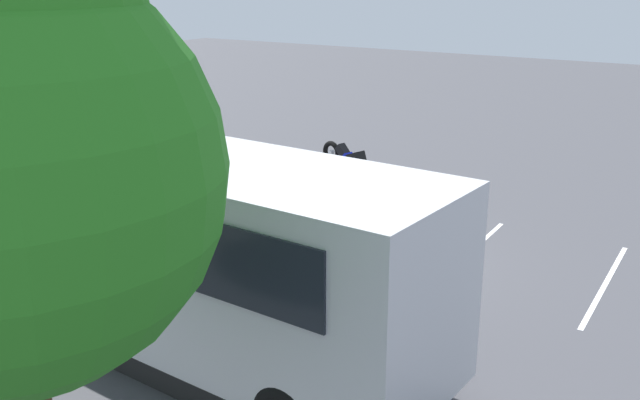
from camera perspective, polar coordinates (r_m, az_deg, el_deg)
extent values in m
plane|color=#424247|center=(15.25, 2.56, -4.79)|extent=(80.00, 80.00, 0.00)
cube|color=silver|center=(11.66, -12.70, -2.62)|extent=(9.96, 2.93, 2.80)
cube|color=black|center=(12.32, -8.49, 1.44)|extent=(8.28, 0.40, 1.01)
cube|color=black|center=(10.74, -17.92, -1.65)|extent=(8.28, 0.40, 1.01)
cube|color=#1959B2|center=(12.67, -8.28, -3.44)|extent=(8.67, 0.41, 0.28)
cube|color=black|center=(12.31, -12.19, -9.75)|extent=(9.16, 2.70, 0.45)
torus|color=black|center=(15.34, -17.87, -3.51)|extent=(1.01, 0.36, 1.00)
torus|color=black|center=(10.97, 4.79, -11.31)|extent=(1.01, 0.36, 1.00)
cylinder|color=#473823|center=(13.39, -0.25, -5.96)|extent=(0.13, 0.13, 0.73)
cube|color=black|center=(13.59, -0.17, -7.43)|extent=(0.12, 0.27, 0.10)
cylinder|color=#473823|center=(13.32, 0.35, -6.09)|extent=(0.13, 0.13, 0.73)
cube|color=black|center=(13.52, 0.43, -7.57)|extent=(0.12, 0.27, 0.10)
cube|color=silver|center=(13.11, 0.05, -3.35)|extent=(0.40, 0.30, 0.61)
cylinder|color=silver|center=(13.21, -0.86, -3.10)|extent=(0.10, 0.10, 0.58)
sphere|color=tan|center=(13.32, -0.85, -4.27)|extent=(0.10, 0.10, 0.09)
cylinder|color=silver|center=(12.99, 0.97, -3.47)|extent=(0.10, 0.10, 0.58)
sphere|color=tan|center=(13.10, 0.97, -4.65)|extent=(0.10, 0.10, 0.09)
sphere|color=tan|center=(12.96, 0.05, -1.56)|extent=(0.23, 0.23, 0.22)
cylinder|color=#473823|center=(13.87, -3.04, -5.01)|extent=(0.13, 0.13, 0.77)
cube|color=black|center=(14.07, -2.93, -6.55)|extent=(0.12, 0.27, 0.10)
cylinder|color=#473823|center=(13.80, -2.46, -5.13)|extent=(0.13, 0.13, 0.77)
cube|color=black|center=(14.00, -2.36, -6.67)|extent=(0.12, 0.27, 0.10)
cube|color=black|center=(13.58, -2.80, -2.31)|extent=(0.41, 0.32, 0.64)
cylinder|color=black|center=(13.69, -3.66, -2.08)|extent=(0.10, 0.10, 0.61)
sphere|color=tan|center=(13.80, -3.64, -3.28)|extent=(0.10, 0.10, 0.09)
cylinder|color=black|center=(13.46, -1.92, -2.40)|extent=(0.10, 0.10, 0.61)
sphere|color=tan|center=(13.57, -1.90, -3.62)|extent=(0.10, 0.10, 0.09)
sphere|color=tan|center=(13.43, -2.82, -0.46)|extent=(0.25, 0.25, 0.23)
cylinder|color=black|center=(14.33, -6.63, -4.34)|extent=(0.13, 0.13, 0.78)
cube|color=black|center=(14.52, -6.48, -5.85)|extent=(0.13, 0.27, 0.10)
cylinder|color=black|center=(14.24, -6.09, -4.45)|extent=(0.13, 0.13, 0.78)
cube|color=black|center=(14.44, -5.95, -5.97)|extent=(0.13, 0.27, 0.10)
cube|color=#D8F233|center=(14.03, -6.46, -1.67)|extent=(0.41, 0.32, 0.65)
cube|color=silver|center=(14.03, -6.46, -1.67)|extent=(0.42, 0.33, 0.06)
cylinder|color=#D8F233|center=(14.16, -7.27, -1.47)|extent=(0.10, 0.10, 0.62)
sphere|color=tan|center=(14.26, -7.23, -2.64)|extent=(0.10, 0.10, 0.09)
cylinder|color=#D8F233|center=(13.91, -5.63, -1.76)|extent=(0.10, 0.10, 0.62)
sphere|color=tan|center=(14.01, -5.59, -2.95)|extent=(0.10, 0.10, 0.09)
sphere|color=tan|center=(13.89, -6.52, 0.13)|extent=(0.26, 0.26, 0.24)
torus|color=black|center=(14.39, -9.54, -5.12)|extent=(0.61, 0.27, 0.60)
cylinder|color=silver|center=(14.39, -9.54, -5.12)|extent=(0.14, 0.13, 0.12)
torus|color=black|center=(13.30, -6.04, -6.93)|extent=(0.61, 0.27, 0.60)
cylinder|color=silver|center=(13.30, -6.04, -6.93)|extent=(0.15, 0.15, 0.12)
cylinder|color=silver|center=(14.23, -9.50, -3.88)|extent=(0.32, 0.13, 0.67)
cube|color=black|center=(13.77, -8.10, -4.64)|extent=(0.88, 0.47, 0.36)
cube|color=black|center=(13.38, -6.92, -5.02)|extent=(0.56, 0.34, 0.20)
cylinder|color=silver|center=(13.50, -7.66, -6.05)|extent=(0.46, 0.19, 0.08)
cylinder|color=black|center=(14.08, -9.45, -2.80)|extent=(0.17, 0.57, 0.04)
torus|color=black|center=(18.44, 3.10, 0.19)|extent=(0.61, 0.28, 0.60)
cylinder|color=silver|center=(18.44, 3.10, 0.19)|extent=(0.14, 0.13, 0.12)
torus|color=black|center=(18.89, 0.91, 3.81)|extent=(0.85, 0.34, 0.85)
cylinder|color=silver|center=(18.89, 0.91, 3.81)|extent=(0.15, 0.15, 0.12)
cylinder|color=silver|center=(18.22, 3.58, 0.90)|extent=(0.66, 0.22, 0.33)
cube|color=#0C19B2|center=(18.41, 2.61, 2.41)|extent=(0.90, 0.49, 0.84)
cube|color=black|center=(18.53, 1.96, 3.69)|extent=(0.55, 0.34, 0.51)
cylinder|color=silver|center=(18.76, 2.05, 3.02)|extent=(0.39, 0.17, 0.37)
cylinder|color=black|center=(18.03, 3.99, 1.55)|extent=(0.18, 0.57, 0.04)
cube|color=black|center=(18.24, 2.95, 3.10)|extent=(0.56, 0.45, 0.54)
sphere|color=#0C59B2|center=(18.00, 3.88, 2.38)|extent=(0.32, 0.32, 0.26)
cylinder|color=black|center=(18.03, 3.01, 2.26)|extent=(0.47, 0.20, 0.16)
cylinder|color=black|center=(18.39, 1.78, 2.88)|extent=(0.36, 0.19, 0.36)
cylinder|color=black|center=(18.28, 3.80, 2.46)|extent=(0.47, 0.20, 0.16)
cylinder|color=black|center=(18.63, 2.58, 3.07)|extent=(0.36, 0.19, 0.36)
cube|color=orange|center=(17.85, 8.06, -1.52)|extent=(0.34, 0.34, 0.03)
cone|color=orange|center=(17.75, 8.10, -0.56)|extent=(0.26, 0.26, 0.60)
cylinder|color=white|center=(17.76, 8.10, -0.65)|extent=(0.19, 0.19, 0.07)
sphere|color=#297B1E|center=(6.81, -23.82, 1.89)|extent=(3.92, 3.92, 3.92)
cube|color=white|center=(15.18, 21.70, -6.17)|extent=(0.27, 4.49, 0.01)
cube|color=white|center=(15.88, 11.69, -4.21)|extent=(0.27, 4.60, 0.01)
cube|color=white|center=(17.03, 2.82, -2.35)|extent=(0.28, 4.85, 0.01)
cube|color=white|center=(18.55, -4.75, -0.71)|extent=(0.24, 3.78, 0.01)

